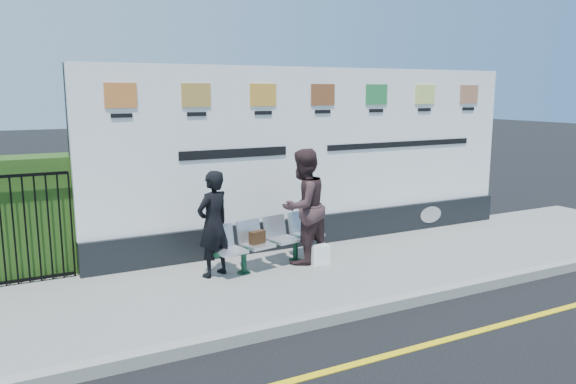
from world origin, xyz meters
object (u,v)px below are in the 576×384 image
object	(u,v)px
woman_right	(303,206)
billboard	(320,168)
bench	(271,254)
woman_left	(213,224)

from	to	relation	value
woman_right	billboard	bearing A→B (deg)	-154.50
billboard	bench	distance (m)	1.97
bench	woman_left	world-z (taller)	woman_left
billboard	woman_right	size ratio (longest dim) A/B	4.54
billboard	woman_left	size ratio (longest dim) A/B	5.26
billboard	woman_right	xyz separation A→B (m)	(-0.83, -0.91, -0.42)
woman_left	bench	bearing A→B (deg)	156.62
bench	woman_right	bearing A→B (deg)	-14.26
billboard	woman_left	distance (m)	2.50
woman_left	woman_right	distance (m)	1.45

